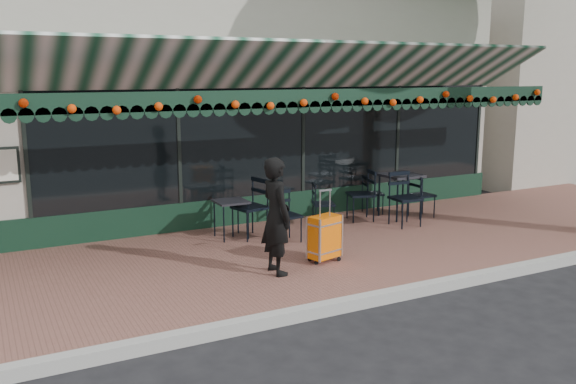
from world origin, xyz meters
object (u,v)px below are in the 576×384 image
suitcase (325,238)px  cafe_table_a (401,179)px  chair_a_right (373,194)px  woman (276,216)px  chair_b_left (250,208)px  chair_a_left (361,195)px  chair_b_front (286,216)px  chair_b_right (323,204)px  chair_a_front (405,199)px  chair_a_extra (422,196)px  cafe_table_b (231,204)px

suitcase → cafe_table_a: (2.68, 1.70, 0.40)m
suitcase → chair_a_right: (2.42, 2.22, 0.03)m
woman → suitcase: 0.98m
cafe_table_a → chair_b_left: bearing=-179.9°
chair_a_left → chair_b_left: size_ratio=0.95×
chair_b_front → suitcase: bearing=-95.0°
chair_b_left → chair_b_right: bearing=81.4°
chair_a_front → woman: bearing=-156.1°
chair_a_extra → woman: bearing=113.3°
chair_b_front → chair_b_right: bearing=24.1°
suitcase → chair_a_right: 3.28m
cafe_table_b → chair_a_left: size_ratio=0.67×
chair_a_front → chair_b_front: chair_a_front is taller
chair_b_left → chair_b_front: (0.42, -0.51, -0.08)m
chair_a_left → chair_b_front: (-1.90, -0.68, -0.06)m
woman → chair_a_left: 3.42m
chair_a_left → chair_a_right: chair_a_left is taller
suitcase → chair_a_front: (2.36, 1.14, 0.13)m
chair_b_left → chair_b_front: 0.67m
cafe_table_a → chair_b_right: (-1.63, 0.09, -0.35)m
chair_a_left → suitcase: bearing=-29.4°
cafe_table_b → chair_a_front: size_ratio=0.65×
suitcase → chair_b_left: (-0.44, 1.70, 0.15)m
woman → chair_a_extra: size_ratio=1.93×
chair_a_front → chair_b_front: bearing=-179.0°
cafe_table_b → chair_a_front: 3.16m
suitcase → cafe_table_a: size_ratio=1.27×
chair_a_extra → chair_b_right: chair_a_extra is taller
woman → chair_a_right: (3.28, 2.37, -0.42)m
cafe_table_b → chair_a_right: (3.14, 0.40, -0.19)m
chair_b_left → suitcase: bearing=2.1°
suitcase → cafe_table_b: size_ratio=1.67×
chair_a_front → cafe_table_a: bearing=62.5°
cafe_table_b → chair_a_extra: bearing=-4.4°
woman → cafe_table_a: bearing=-62.9°
cafe_table_a → chair_a_front: size_ratio=0.85×
cafe_table_b → chair_a_extra: (3.78, -0.29, -0.15)m
woman → chair_a_extra: woman is taller
cafe_table_b → chair_b_front: size_ratio=0.75×
chair_a_front → chair_a_left: bearing=125.1°
chair_a_front → chair_b_right: 1.47m
chair_a_extra → chair_b_left: chair_b_left is taller
chair_a_front → chair_b_left: (-2.80, 0.55, 0.01)m
suitcase → cafe_table_a: 3.19m
suitcase → chair_b_front: 1.19m
suitcase → chair_b_left: 1.76m
suitcase → chair_b_left: suitcase is taller
cafe_table_a → cafe_table_b: cafe_table_a is taller
cafe_table_b → chair_b_left: bearing=-23.4°
cafe_table_a → chair_a_extra: size_ratio=1.00×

